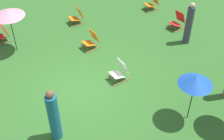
% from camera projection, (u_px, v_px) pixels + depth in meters
% --- Properties ---
extents(ground_plane, '(40.00, 40.00, 0.00)m').
position_uv_depth(ground_plane, '(82.00, 89.00, 10.77)').
color(ground_plane, '#2D6026').
extents(deckchair_0, '(0.63, 0.85, 0.83)m').
position_uv_depth(deckchair_0, '(91.00, 40.00, 12.55)').
color(deckchair_0, olive).
rests_on(deckchair_0, ground).
extents(deckchair_1, '(0.56, 0.81, 0.83)m').
position_uv_depth(deckchair_1, '(1.00, 34.00, 12.93)').
color(deckchair_1, olive).
rests_on(deckchair_1, ground).
extents(deckchair_4, '(0.66, 0.86, 0.83)m').
position_uv_depth(deckchair_4, '(177.00, 21.00, 13.76)').
color(deckchair_4, olive).
rests_on(deckchair_4, ground).
extents(deckchair_5, '(0.53, 0.79, 0.83)m').
position_uv_depth(deckchair_5, '(77.00, 16.00, 14.11)').
color(deckchair_5, olive).
rests_on(deckchair_5, ground).
extents(deckchair_7, '(0.55, 0.80, 0.83)m').
position_uv_depth(deckchair_7, '(152.00, 3.00, 15.17)').
color(deckchair_7, olive).
rests_on(deckchair_7, ground).
extents(deckchair_9, '(0.59, 0.83, 0.83)m').
position_uv_depth(deckchair_9, '(120.00, 71.00, 10.97)').
color(deckchair_9, olive).
rests_on(deckchair_9, ground).
extents(umbrella_0, '(1.27, 1.27, 1.89)m').
position_uv_depth(umbrella_0, '(8.00, 13.00, 11.51)').
color(umbrella_0, black).
rests_on(umbrella_0, ground).
extents(umbrella_2, '(1.03, 1.03, 1.77)m').
position_uv_depth(umbrella_2, '(196.00, 80.00, 8.71)').
color(umbrella_2, black).
rests_on(umbrella_2, ground).
extents(person_1, '(0.36, 0.36, 1.90)m').
position_uv_depth(person_1, '(189.00, 24.00, 12.51)').
color(person_1, '#333847').
rests_on(person_1, ground).
extents(person_2, '(0.45, 0.45, 1.90)m').
position_uv_depth(person_2, '(54.00, 116.00, 8.59)').
color(person_2, '#195972').
rests_on(person_2, ground).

